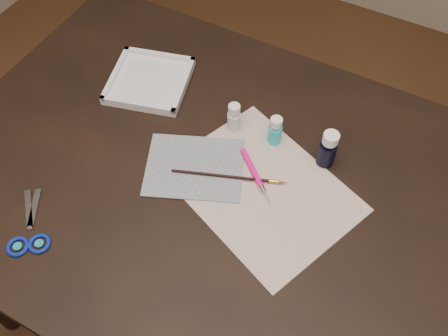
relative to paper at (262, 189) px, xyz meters
The scene contains 11 objects.
ground 0.77m from the paper, 165.90° to the right, with size 3.50×3.50×0.02m, color #422614.
table 0.38m from the paper, 165.90° to the right, with size 1.30×0.90×0.75m, color black.
paper is the anchor object (origin of this frame).
canvas 0.16m from the paper, behind, with size 0.21×0.17×0.00m, color black.
paint_bottle_white 0.19m from the paper, 137.04° to the left, with size 0.03×0.03×0.08m, color silver.
paint_bottle_cyan 0.14m from the paper, 103.84° to the left, with size 0.03×0.03×0.08m, color #25C3CA.
paint_bottle_navy 0.17m from the paper, 54.93° to the left, with size 0.04×0.04×0.10m, color black.
paintbrush 0.07m from the paper, behind, with size 0.26×0.01×0.01m, color black, non-canonical shape.
craft_knife 0.03m from the paper, 140.67° to the left, with size 0.16×0.01×0.01m, color #F50E8C, non-canonical shape.
scissors 0.49m from the paper, 142.11° to the right, with size 0.17×0.09×0.01m, color silver, non-canonical shape.
palette_tray 0.42m from the paper, 158.56° to the left, with size 0.19×0.19×0.02m, color white.
Camera 1 is at (0.28, -0.53, 1.66)m, focal length 40.00 mm.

